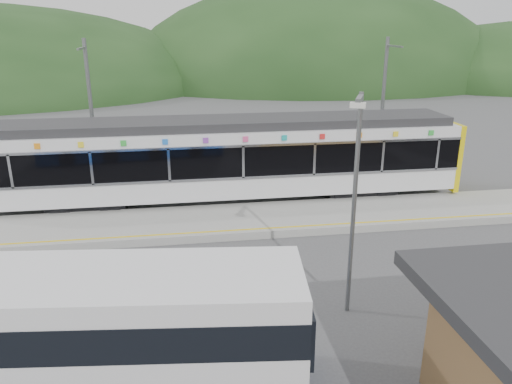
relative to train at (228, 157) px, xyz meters
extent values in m
plane|color=#4C4C4F|center=(1.02, -6.00, -2.06)|extent=(120.00, 120.00, 0.00)
ellipsoid|color=#1E3D19|center=(17.02, 48.00, -2.06)|extent=(52.00, 39.00, 26.00)
cube|color=#9E9E99|center=(1.02, -2.70, -1.91)|extent=(26.00, 3.20, 0.30)
cube|color=yellow|center=(1.02, -4.00, -1.76)|extent=(26.00, 0.10, 0.01)
cube|color=black|center=(-6.02, 0.00, -1.76)|extent=(3.20, 2.20, 0.56)
cube|color=black|center=(5.98, 0.00, -1.76)|extent=(3.20, 2.20, 0.56)
cube|color=silver|center=(-0.02, 0.00, -1.02)|extent=(20.00, 2.90, 0.92)
cube|color=black|center=(-0.02, 0.00, 0.16)|extent=(20.00, 2.96, 1.45)
cube|color=silver|center=(-0.02, -1.50, -0.51)|extent=(20.00, 0.05, 0.10)
cube|color=silver|center=(-0.02, -1.50, 0.84)|extent=(20.00, 0.05, 0.10)
cube|color=silver|center=(-0.02, 0.00, 1.11)|extent=(20.00, 2.90, 0.45)
cube|color=#2D2D30|center=(-0.02, 0.00, 1.52)|extent=(19.40, 2.50, 0.36)
cube|color=yellow|center=(10.10, 0.00, -0.16)|extent=(0.24, 2.92, 3.00)
cube|color=silver|center=(-8.52, -1.50, 0.16)|extent=(0.10, 0.05, 1.35)
cube|color=silver|center=(-5.52, -1.50, 0.16)|extent=(0.10, 0.05, 1.35)
cube|color=silver|center=(-2.52, -1.50, 0.16)|extent=(0.10, 0.05, 1.35)
cube|color=silver|center=(0.48, -1.50, 0.16)|extent=(0.10, 0.05, 1.35)
cube|color=silver|center=(3.48, -1.50, 0.16)|extent=(0.10, 0.05, 1.35)
cube|color=silver|center=(6.48, -1.50, 0.16)|extent=(0.10, 0.05, 1.35)
cube|color=silver|center=(8.98, -1.50, 0.16)|extent=(0.10, 0.05, 1.35)
cube|color=orange|center=(-7.42, -1.49, 1.12)|extent=(0.22, 0.04, 0.22)
cube|color=yellow|center=(-5.82, -1.49, 1.12)|extent=(0.22, 0.04, 0.22)
cube|color=green|center=(-4.22, -1.49, 1.12)|extent=(0.22, 0.04, 0.22)
cube|color=blue|center=(-2.62, -1.49, 1.12)|extent=(0.22, 0.04, 0.22)
cube|color=purple|center=(-1.02, -1.49, 1.12)|extent=(0.22, 0.04, 0.22)
cube|color=#E54C8C|center=(0.58, -1.49, 1.12)|extent=(0.22, 0.04, 0.22)
cube|color=#19A5A5|center=(2.18, -1.49, 1.12)|extent=(0.22, 0.04, 0.22)
cube|color=red|center=(3.78, -1.49, 1.12)|extent=(0.22, 0.04, 0.22)
cube|color=orange|center=(5.38, -1.49, 1.12)|extent=(0.22, 0.04, 0.22)
cube|color=yellow|center=(6.98, -1.49, 1.12)|extent=(0.22, 0.04, 0.22)
cube|color=green|center=(8.58, -1.49, 1.12)|extent=(0.22, 0.04, 0.22)
cylinder|color=slate|center=(-5.98, 2.60, 1.44)|extent=(0.18, 0.18, 7.00)
cube|color=slate|center=(-5.98, 1.80, 4.54)|extent=(0.08, 1.80, 0.08)
cylinder|color=slate|center=(8.02, 2.60, 1.44)|extent=(0.18, 0.18, 7.00)
cube|color=slate|center=(8.02, 1.80, 4.54)|extent=(0.08, 1.80, 0.08)
cube|color=#0B3EAE|center=(-4.87, -11.66, -1.59)|extent=(10.69, 3.53, 0.76)
cube|color=silver|center=(-4.87, -11.66, -0.83)|extent=(10.69, 3.53, 0.76)
cube|color=black|center=(-4.87, -11.66, -0.06)|extent=(10.69, 3.57, 0.76)
cube|color=silver|center=(-4.87, -11.66, 0.56)|extent=(10.69, 3.53, 0.48)
cylinder|color=black|center=(-3.64, -11.80, -1.64)|extent=(1.13, 2.58, 0.86)
cylinder|color=black|center=(-1.27, -12.07, -1.64)|extent=(1.13, 2.58, 0.86)
cylinder|color=slate|center=(2.37, -9.42, 0.96)|extent=(0.12, 0.12, 6.05)
cube|color=slate|center=(2.37, -9.88, 3.88)|extent=(0.53, 0.97, 0.12)
cube|color=silver|center=(2.37, -10.33, 3.80)|extent=(0.39, 0.31, 0.12)
camera|label=1|loc=(-2.00, -21.04, 5.56)|focal=35.00mm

